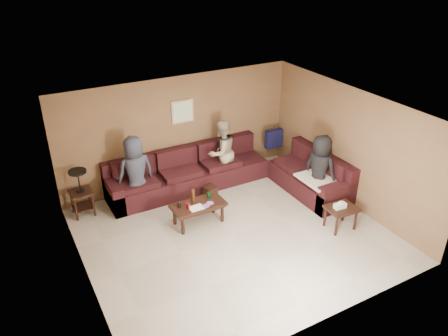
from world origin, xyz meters
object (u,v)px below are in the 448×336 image
end_table_left (81,192)px  side_table_right (341,210)px  person_right (320,169)px  waste_bin (210,193)px  person_left (136,173)px  sectional_sofa (232,177)px  coffee_table (198,207)px  person_middle (222,152)px

end_table_left → side_table_right: end_table_left is taller
person_right → waste_bin: bearing=43.7°
end_table_left → side_table_right: bearing=-34.2°
waste_bin → person_right: (1.99, -1.19, 0.62)m
person_left → person_right: bearing=150.7°
side_table_right → sectional_sofa: bearing=115.8°
side_table_right → person_right: bearing=75.3°
coffee_table → person_right: size_ratio=0.70×
sectional_sofa → side_table_right: (1.12, -2.32, 0.08)m
coffee_table → person_right: person_right is taller
waste_bin → person_middle: (0.58, 0.56, 0.62)m
person_left → end_table_left: bearing=-15.7°
coffee_table → end_table_left: size_ratio=1.05×
side_table_right → person_right: (0.27, 1.01, 0.36)m
sectional_sofa → person_middle: person_middle is taller
sectional_sofa → end_table_left: 3.24m
coffee_table → person_middle: size_ratio=0.70×
waste_bin → person_right: size_ratio=0.19×
sectional_sofa → waste_bin: 0.64m
sectional_sofa → side_table_right: bearing=-64.2°
end_table_left → person_middle: (3.16, -0.17, 0.24)m
end_table_left → person_middle: size_ratio=0.66×
waste_bin → person_left: 1.68m
sectional_sofa → coffee_table: (-1.24, -0.82, 0.05)m
person_left → person_middle: 2.05m
coffee_table → end_table_left: end_table_left is taller
end_table_left → person_left: 1.16m
side_table_right → person_right: 1.11m
side_table_right → waste_bin: bearing=128.1°
side_table_right → person_middle: bearing=112.5°
coffee_table → person_right: bearing=-10.4°
waste_bin → person_left: (-1.47, 0.49, 0.65)m
end_table_left → person_left: (1.10, -0.24, 0.27)m
coffee_table → person_middle: 1.79m
end_table_left → person_middle: person_middle is taller
person_left → person_middle: person_left is taller
sectional_sofa → person_right: person_right is taller
end_table_left → side_table_right: (4.30, -2.92, -0.12)m
person_middle → coffee_table: bearing=31.1°
waste_bin → person_middle: person_middle is taller
side_table_right → waste_bin: (-1.72, 2.20, -0.26)m
coffee_table → side_table_right: coffee_table is taller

